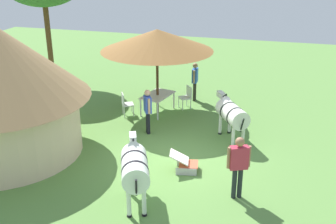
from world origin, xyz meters
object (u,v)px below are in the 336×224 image
(standing_watcher, at_px, (239,162))
(striped_lounge_chair, at_px, (185,163))
(patio_dining_table, at_px, (158,97))
(patio_chair_near_hut, at_px, (187,96))
(zebra_nearest_camera, at_px, (232,114))
(zebra_by_umbrella, at_px, (135,167))
(shade_umbrella, at_px, (157,40))
(guest_beside_umbrella, at_px, (195,78))
(patio_chair_west_end, at_px, (126,103))
(guest_behind_table, at_px, (148,107))

(standing_watcher, distance_m, striped_lounge_chair, 2.06)
(patio_dining_table, distance_m, patio_chair_near_hut, 1.27)
(patio_chair_near_hut, height_order, zebra_nearest_camera, zebra_nearest_camera)
(patio_chair_near_hut, height_order, zebra_by_umbrella, zebra_by_umbrella)
(shade_umbrella, height_order, zebra_nearest_camera, shade_umbrella)
(patio_dining_table, relative_size, guest_beside_umbrella, 0.98)
(patio_chair_west_end, relative_size, zebra_by_umbrella, 0.45)
(guest_behind_table, bearing_deg, standing_watcher, 17.23)
(guest_behind_table, bearing_deg, zebra_by_umbrella, -16.34)
(shade_umbrella, xyz_separation_m, striped_lounge_chair, (-4.16, -2.08, -2.64))
(patio_dining_table, height_order, zebra_by_umbrella, zebra_by_umbrella)
(shade_umbrella, xyz_separation_m, zebra_by_umbrella, (-6.06, -1.23, -1.86))
(patio_dining_table, xyz_separation_m, zebra_by_umbrella, (-6.06, -1.23, 0.37))
(patio_chair_west_end, height_order, standing_watcher, standing_watcher)
(striped_lounge_chair, bearing_deg, patio_chair_west_end, -148.40)
(striped_lounge_chair, relative_size, zebra_nearest_camera, 0.49)
(shade_umbrella, bearing_deg, striped_lounge_chair, -153.45)
(patio_chair_west_end, relative_size, guest_behind_table, 0.56)
(shade_umbrella, xyz_separation_m, standing_watcher, (-5.15, -3.71, -1.85))
(patio_chair_west_end, bearing_deg, standing_watcher, 17.17)
(patio_chair_west_end, bearing_deg, guest_beside_umbrella, 107.40)
(patio_chair_near_hut, relative_size, zebra_nearest_camera, 0.49)
(zebra_by_umbrella, bearing_deg, standing_watcher, -1.80)
(shade_umbrella, bearing_deg, patio_dining_table, -90.00)
(patio_dining_table, relative_size, striped_lounge_chair, 1.78)
(shade_umbrella, distance_m, striped_lounge_chair, 5.35)
(patio_chair_west_end, distance_m, patio_chair_near_hut, 2.51)
(zebra_nearest_camera, bearing_deg, zebra_by_umbrella, -144.67)
(patio_chair_west_end, relative_size, patio_chair_near_hut, 1.00)
(shade_umbrella, relative_size, guest_beside_umbrella, 2.59)
(patio_dining_table, distance_m, patio_chair_west_end, 1.27)
(patio_dining_table, xyz_separation_m, standing_watcher, (-5.15, -3.71, 0.39))
(patio_chair_near_hut, xyz_separation_m, guest_beside_umbrella, (0.96, -0.12, 0.46))
(guest_beside_umbrella, xyz_separation_m, standing_watcher, (-6.89, -2.59, 0.06))
(guest_behind_table, bearing_deg, patio_dining_table, 156.77)
(patio_dining_table, bearing_deg, patio_chair_near_hut, -51.79)
(patio_chair_near_hut, height_order, standing_watcher, standing_watcher)
(patio_chair_west_end, distance_m, zebra_by_umbrella, 5.94)
(zebra_nearest_camera, bearing_deg, patio_chair_west_end, 134.07)
(patio_dining_table, xyz_separation_m, patio_chair_west_end, (-0.62, 1.10, -0.14))
(guest_behind_table, distance_m, striped_lounge_chair, 2.98)
(shade_umbrella, xyz_separation_m, patio_chair_west_end, (-0.62, 1.10, -2.37))
(patio_dining_table, distance_m, guest_beside_umbrella, 2.09)
(striped_lounge_chair, height_order, zebra_by_umbrella, zebra_by_umbrella)
(patio_chair_near_hut, bearing_deg, zebra_nearest_camera, -177.72)
(patio_dining_table, relative_size, guest_behind_table, 1.00)
(guest_beside_umbrella, bearing_deg, shade_umbrella, -34.97)
(shade_umbrella, relative_size, patio_dining_table, 2.63)
(guest_behind_table, height_order, zebra_nearest_camera, guest_behind_table)
(standing_watcher, bearing_deg, striped_lounge_chair, 124.52)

